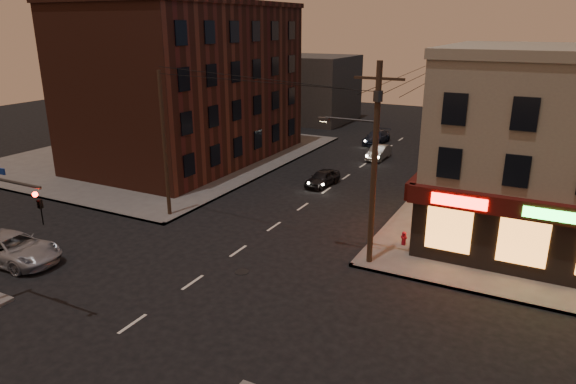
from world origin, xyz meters
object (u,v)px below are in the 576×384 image
Objects in this scene: sedan_near at (322,178)px; sedan_far at (376,137)px; sedan_mid at (379,152)px; fire_hydrant at (404,238)px; suv_cross at (13,248)px.

sedan_far is at bearing 100.56° from sedan_near.
fire_hydrant is at bearing -66.81° from sedan_mid.
suv_cross is 1.41× the size of sedan_mid.
sedan_far reaches higher than sedan_near.
fire_hydrant is (17.38, 11.06, -0.17)m from suv_cross.
sedan_near is 15.92m from sedan_far.
sedan_mid is 6.51m from sedan_far.
sedan_mid is 0.85× the size of sedan_far.
sedan_far is (-0.96, 15.89, 0.04)m from sedan_near.
suv_cross reaches higher than sedan_mid.
suv_cross reaches higher than sedan_near.
sedan_far is 5.69× the size of fire_hydrant.
sedan_mid is (10.08, 29.16, -0.12)m from suv_cross.
suv_cross is 6.84× the size of fire_hydrant.
sedan_mid reaches higher than sedan_near.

